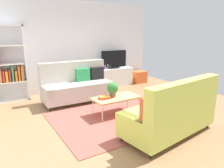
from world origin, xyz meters
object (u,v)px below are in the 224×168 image
(couch_green, at_px, (171,113))
(bottle_2, at_px, (110,67))
(couch_beige, at_px, (77,85))
(storage_trunk, at_px, (139,77))
(coffee_table, at_px, (116,98))
(table_book_0, at_px, (104,98))
(bottle_0, at_px, (105,67))
(bottle_1, at_px, (108,67))
(tv, at_px, (114,60))
(potted_plant, at_px, (113,89))
(bookshelf, at_px, (3,67))
(tv_console, at_px, (114,77))
(vase_0, at_px, (99,67))

(couch_green, height_order, bottle_2, couch_green)
(couch_beige, height_order, storage_trunk, couch_beige)
(coffee_table, distance_m, bottle_2, 2.68)
(couch_green, relative_size, bottle_2, 12.44)
(couch_beige, xyz_separation_m, table_book_0, (0.09, -1.37, -0.01))
(storage_trunk, bearing_deg, table_book_0, -141.48)
(bottle_0, height_order, bottle_1, bottle_1)
(tv, distance_m, potted_plant, 2.76)
(couch_beige, relative_size, coffee_table, 1.74)
(storage_trunk, bearing_deg, couch_beige, -163.33)
(table_book_0, bearing_deg, storage_trunk, 38.52)
(storage_trunk, bearing_deg, bottle_0, 177.69)
(couch_beige, xyz_separation_m, bookshelf, (-1.73, 0.99, 0.55))
(tv_console, relative_size, potted_plant, 4.00)
(couch_green, relative_size, bottle_0, 13.07)
(potted_plant, bearing_deg, bottle_0, 64.30)
(couch_beige, xyz_separation_m, bottle_2, (1.62, 0.93, 0.27))
(storage_trunk, bearing_deg, couch_green, -121.01)
(bookshelf, distance_m, bottle_1, 3.27)
(tv_console, relative_size, vase_0, 7.43)
(coffee_table, xyz_separation_m, bottle_1, (1.15, 2.35, 0.34))
(bookshelf, bearing_deg, potted_plant, -48.76)
(tv, xyz_separation_m, bookshelf, (-3.54, 0.04, 0.04))
(bottle_0, bearing_deg, coffee_table, -113.89)
(couch_green, relative_size, tv, 1.99)
(tv_console, height_order, bookshelf, bookshelf)
(couch_beige, distance_m, bookshelf, 2.07)
(couch_green, distance_m, coffee_table, 1.45)
(storage_trunk, xyz_separation_m, bottle_1, (-1.38, 0.06, 0.51))
(coffee_table, xyz_separation_m, vase_0, (0.85, 2.44, 0.34))
(bottle_2, bearing_deg, tv_console, 12.23)
(potted_plant, height_order, vase_0, vase_0)
(table_book_0, bearing_deg, bookshelf, 127.55)
(table_book_0, bearing_deg, coffee_table, -9.13)
(couch_beige, distance_m, tv_console, 2.06)
(couch_beige, height_order, bottle_1, couch_beige)
(coffee_table, xyz_separation_m, storage_trunk, (2.53, 2.29, -0.17))
(couch_beige, relative_size, potted_plant, 5.46)
(bookshelf, height_order, bottle_1, bookshelf)
(coffee_table, relative_size, tv_console, 0.79)
(tv_console, xyz_separation_m, vase_0, (-0.58, 0.05, 0.41))
(bookshelf, relative_size, potted_plant, 6.01)
(bookshelf, bearing_deg, tv_console, -0.32)
(table_book_0, bearing_deg, bottle_2, 56.33)
(coffee_table, bearing_deg, couch_beige, 105.03)
(coffee_table, distance_m, bottle_0, 2.59)
(tv_console, relative_size, bottle_1, 7.78)
(storage_trunk, bearing_deg, tv, 175.84)
(potted_plant, xyz_separation_m, bottle_2, (1.30, 2.28, 0.10))
(bottle_2, bearing_deg, coffee_table, -117.85)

